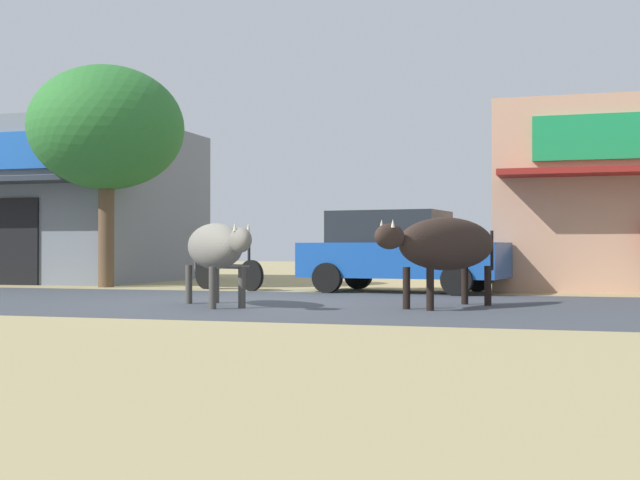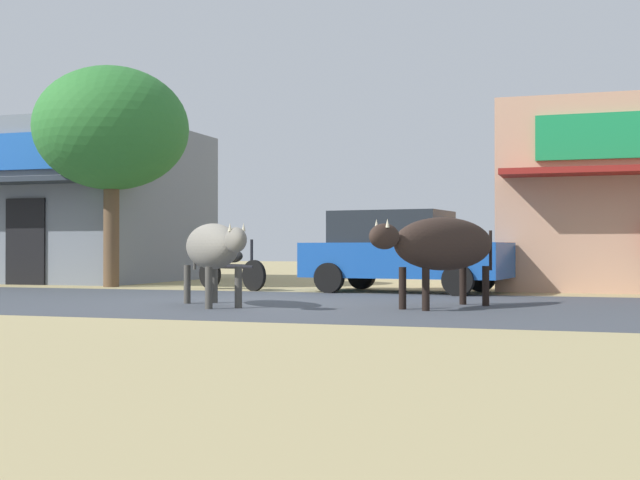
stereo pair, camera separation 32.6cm
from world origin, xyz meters
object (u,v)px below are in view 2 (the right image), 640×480
at_px(roadside_tree, 112,129).
at_px(parked_motorcycle, 232,268).
at_px(cow_far_dark, 443,245).
at_px(parked_hatchback_car, 402,251).
at_px(cow_near_brown, 213,247).

xyz_separation_m(roadside_tree, parked_motorcycle, (3.22, -0.46, -3.15)).
bearing_deg(cow_far_dark, parked_motorcycle, 142.17).
relative_size(parked_hatchback_car, cow_far_dark, 1.55).
bearing_deg(roadside_tree, parked_hatchback_car, -2.24).
xyz_separation_m(parked_hatchback_car, cow_far_dark, (1.54, -4.21, 0.10)).
relative_size(roadside_tree, parked_motorcycle, 2.68).
height_order(parked_hatchback_car, cow_far_dark, parked_hatchback_car).
bearing_deg(cow_near_brown, roadside_tree, 133.76).
bearing_deg(parked_motorcycle, roadside_tree, 171.92).
bearing_deg(roadside_tree, parked_motorcycle, -8.08).
bearing_deg(parked_motorcycle, cow_near_brown, -69.75).
bearing_deg(parked_hatchback_car, roadside_tree, 177.76).
distance_m(cow_near_brown, cow_far_dark, 3.51).
relative_size(roadside_tree, cow_far_dark, 1.86).
xyz_separation_m(parked_motorcycle, cow_near_brown, (1.74, -4.72, 0.43)).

